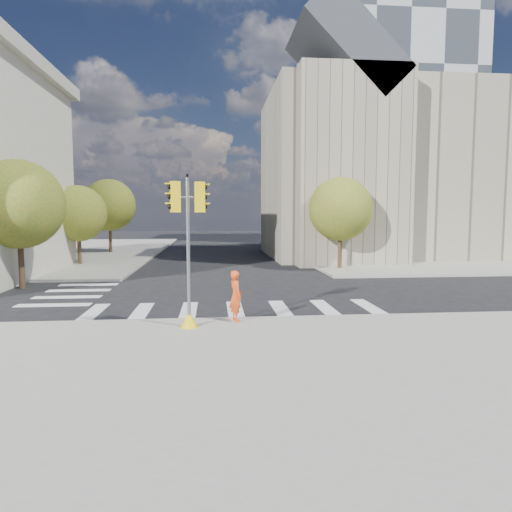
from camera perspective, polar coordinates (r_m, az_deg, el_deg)
The scene contains 16 objects.
ground at distance 20.04m, azimuth -2.63°, elevation -5.48°, with size 160.00×160.00×0.00m, color black.
sidewalk_near at distance 9.46m, azimuth 0.77°, elevation -17.58°, with size 30.00×14.00×0.15m, color gray.
sidewalk_far_right at distance 50.37m, azimuth 19.17°, elevation 0.84°, with size 28.00×40.00×0.15m, color gray.
sidewalk_far_left at distance 49.61m, azimuth -27.99°, elevation 0.45°, with size 28.00×40.00×0.15m, color gray.
civic_building at distance 42.30m, azimuth 17.89°, elevation 9.83°, with size 26.00×16.00×19.39m.
office_tower at distance 66.74m, azimuth 15.30°, elevation 14.84°, with size 20.00×18.00×30.00m, color #9EA0A3.
tree_lw_near at distance 25.52m, azimuth -27.56°, elevation 5.73°, with size 4.40×4.40×6.41m.
tree_lw_mid at distance 34.99m, azimuth -21.35°, elevation 4.98°, with size 4.00×4.00×5.77m.
tree_lw_far at distance 44.70m, azimuth -17.86°, elevation 6.08°, with size 4.80×4.80×6.95m.
tree_re_near at distance 30.84m, azimuth 10.53°, elevation 5.79°, with size 4.20×4.20×6.16m.
tree_re_mid at distance 42.51m, azimuth 6.07°, elevation 6.10°, with size 4.60×4.60×6.66m.
tree_re_far at distance 54.32m, azimuth 3.54°, elevation 5.44°, with size 4.00×4.00×5.88m.
lamp_near at distance 34.84m, azimuth 9.52°, elevation 6.61°, with size 0.35×0.18×8.11m.
lamp_far at distance 48.50m, azimuth 5.24°, elevation 6.28°, with size 0.35×0.18×8.11m.
traffic_signal at distance 14.49m, azimuth -8.44°, elevation -0.86°, with size 1.08×0.56×4.83m.
photographer at distance 15.33m, azimuth -2.54°, elevation -5.00°, with size 0.63×0.41×1.72m, color #E64915.
Camera 1 is at (-0.94, -19.66, 3.76)m, focal length 32.00 mm.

